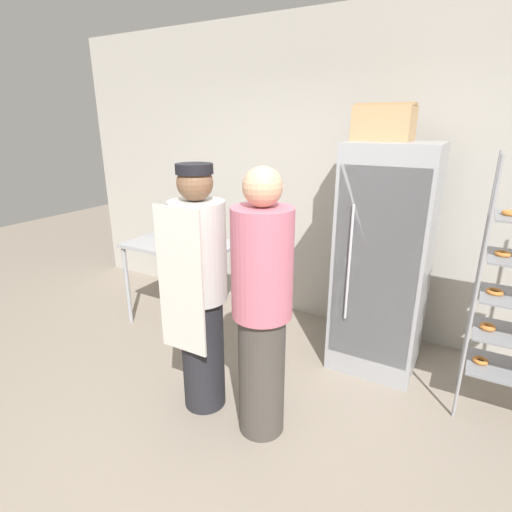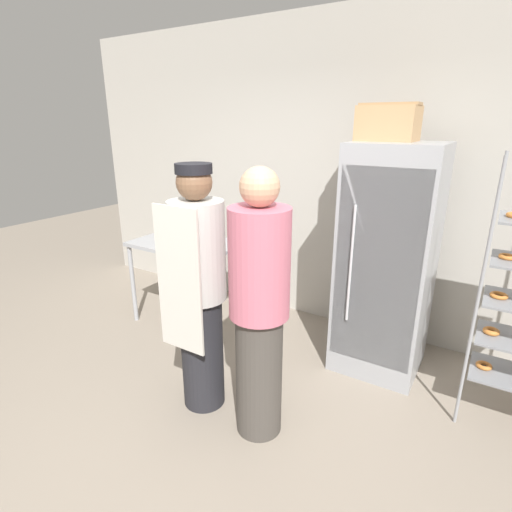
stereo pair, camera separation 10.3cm
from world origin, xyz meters
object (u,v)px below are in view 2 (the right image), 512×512
object	(u,v)px
refrigerator	(387,262)
donut_box	(194,237)
blender_pitcher	(166,224)
person_baker	(199,289)
cardboard_storage_box	(388,123)
person_customer	(259,308)

from	to	relation	value
refrigerator	donut_box	size ratio (longest dim) A/B	6.56
blender_pitcher	person_baker	bearing A→B (deg)	-38.96
refrigerator	donut_box	bearing A→B (deg)	-174.51
blender_pitcher	cardboard_storage_box	distance (m)	2.40
refrigerator	person_baker	distance (m)	1.53
cardboard_storage_box	person_baker	bearing A→B (deg)	-123.34
blender_pitcher	person_customer	bearing A→B (deg)	-30.90
blender_pitcher	cardboard_storage_box	size ratio (longest dim) A/B	0.59
donut_box	cardboard_storage_box	world-z (taller)	cardboard_storage_box
refrigerator	blender_pitcher	size ratio (longest dim) A/B	7.33
donut_box	person_baker	world-z (taller)	person_baker
refrigerator	cardboard_storage_box	distance (m)	1.07
refrigerator	blender_pitcher	xyz separation A→B (m)	(-2.29, -0.11, 0.04)
donut_box	cardboard_storage_box	size ratio (longest dim) A/B	0.66
refrigerator	blender_pitcher	distance (m)	2.29
cardboard_storage_box	person_baker	xyz separation A→B (m)	(-0.84, -1.28, -1.08)
donut_box	cardboard_storage_box	xyz separation A→B (m)	(1.73, 0.27, 1.08)
donut_box	blender_pitcher	size ratio (longest dim) A/B	1.12
blender_pitcher	person_customer	world-z (taller)	person_customer
person_baker	cardboard_storage_box	bearing A→B (deg)	56.66
blender_pitcher	cardboard_storage_box	world-z (taller)	cardboard_storage_box
refrigerator	cardboard_storage_box	xyz separation A→B (m)	(-0.12, 0.09, 1.06)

